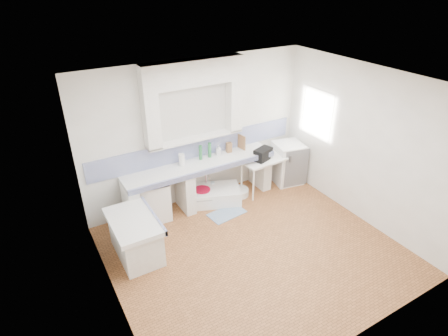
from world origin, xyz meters
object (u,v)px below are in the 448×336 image
sink (212,196)px  fridge (288,163)px  stove (153,200)px  side_table (263,175)px

sink → fridge: 1.84m
stove → sink: stove is taller
side_table → fridge: (0.69, 0.06, 0.07)m
sink → fridge: (1.81, -0.10, 0.31)m
sink → fridge: bearing=18.2°
stove → sink: size_ratio=0.68×
sink → fridge: fridge is taller
stove → fridge: (3.00, -0.17, 0.07)m
sink → side_table: bearing=13.0°
fridge → stove: bearing=-172.5°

